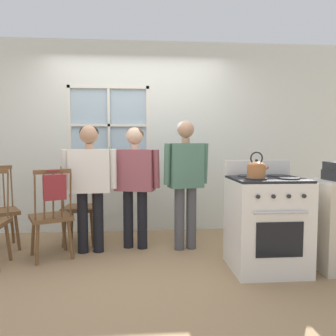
{
  "coord_description": "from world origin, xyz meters",
  "views": [
    {
      "loc": [
        0.07,
        -3.33,
        1.26
      ],
      "look_at": [
        0.35,
        0.15,
        1.0
      ],
      "focal_mm": 35.0,
      "sensor_mm": 36.0,
      "label": 1
    }
  ],
  "objects": [
    {
      "name": "person_elderly_left",
      "position": [
        -0.53,
        0.46,
        0.9
      ],
      "size": [
        0.62,
        0.24,
        1.47
      ],
      "rotation": [
        0.0,
        0.0,
        0.07
      ],
      "color": "black",
      "rests_on": "ground_plane"
    },
    {
      "name": "ground_plane",
      "position": [
        0.0,
        0.0,
        0.0
      ],
      "size": [
        16.0,
        16.0,
        0.0
      ],
      "primitive_type": "plane",
      "color": "#937551"
    },
    {
      "name": "person_adult_right",
      "position": [
        0.58,
        0.49,
        0.92
      ],
      "size": [
        0.55,
        0.29,
        1.53
      ],
      "rotation": [
        0.0,
        0.0,
        0.22
      ],
      "color": "#4C4C51",
      "rests_on": "ground_plane"
    },
    {
      "name": "wall_back",
      "position": [
        0.02,
        1.4,
        1.34
      ],
      "size": [
        6.4,
        0.16,
        2.7
      ],
      "color": "silver",
      "rests_on": "ground_plane"
    },
    {
      "name": "kettle",
      "position": [
        1.14,
        -0.34,
        1.02
      ],
      "size": [
        0.21,
        0.17,
        0.25
      ],
      "color": "#A86638",
      "rests_on": "stove"
    },
    {
      "name": "chair_near_stove",
      "position": [
        -0.7,
        0.8,
        0.45
      ],
      "size": [
        0.45,
        0.43,
        0.99
      ],
      "rotation": [
        0.0,
        0.0,
        3.07
      ],
      "color": "brown",
      "rests_on": "ground_plane"
    },
    {
      "name": "chair_by_window",
      "position": [
        -0.93,
        0.3,
        0.45
      ],
      "size": [
        0.55,
        0.54,
        0.99
      ],
      "rotation": [
        0.0,
        0.0,
        -2.7
      ],
      "color": "brown",
      "rests_on": "ground_plane"
    },
    {
      "name": "person_teen_center",
      "position": [
        -0.02,
        0.58,
        0.89
      ],
      "size": [
        0.62,
        0.33,
        1.45
      ],
      "rotation": [
        0.0,
        0.0,
        -0.28
      ],
      "color": "black",
      "rests_on": "ground_plane"
    },
    {
      "name": "potted_plant",
      "position": [
        -0.38,
        1.31,
        1.04
      ],
      "size": [
        0.17,
        0.17,
        0.27
      ],
      "color": "#42474C",
      "rests_on": "wall_back"
    },
    {
      "name": "stove",
      "position": [
        1.3,
        -0.2,
        0.47
      ],
      "size": [
        0.71,
        0.68,
        1.08
      ],
      "color": "white",
      "rests_on": "ground_plane"
    },
    {
      "name": "handbag",
      "position": [
        -0.83,
        0.09,
        0.82
      ],
      "size": [
        0.24,
        0.24,
        0.31
      ],
      "color": "maroon",
      "rests_on": "chair_by_window"
    }
  ]
}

